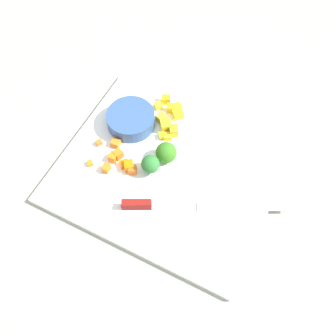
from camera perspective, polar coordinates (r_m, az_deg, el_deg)
ground_plane at (r=0.91m, az=0.00°, el=-0.71°), size 4.00×4.00×0.00m
cutting_board at (r=0.90m, az=0.00°, el=-0.52°), size 0.42×0.36×0.01m
prep_bowl at (r=0.95m, az=-4.76°, el=6.19°), size 0.10×0.10×0.03m
chef_knife at (r=0.85m, az=1.07°, el=-4.76°), size 0.29×0.16×0.02m
carrot_dice_0 at (r=0.94m, az=-8.77°, el=3.20°), size 0.01×0.02×0.01m
carrot_dice_1 at (r=0.91m, az=-6.98°, el=1.37°), size 0.02×0.02×0.02m
carrot_dice_2 at (r=0.89m, az=-5.00°, el=0.28°), size 0.03×0.03×0.02m
carrot_dice_3 at (r=0.90m, az=-7.87°, el=-0.03°), size 0.01×0.02×0.01m
carrot_dice_4 at (r=0.91m, az=-9.89°, el=0.61°), size 0.02×0.02×0.01m
carrot_dice_5 at (r=0.90m, az=-5.57°, el=0.50°), size 0.02×0.02×0.01m
carrot_dice_6 at (r=0.91m, az=-6.36°, el=1.75°), size 0.02×0.02×0.02m
carrot_dice_7 at (r=0.93m, az=-6.67°, el=3.16°), size 0.02×0.02×0.01m
carrot_dice_8 at (r=0.89m, az=-4.53°, el=-0.29°), size 0.02×0.02×0.02m
pepper_dice_0 at (r=0.96m, az=1.28°, el=6.88°), size 0.03×0.03×0.02m
pepper_dice_1 at (r=0.96m, az=-0.82°, el=6.35°), size 0.02×0.02×0.02m
pepper_dice_2 at (r=0.98m, az=1.18°, el=7.75°), size 0.02×0.02×0.01m
pepper_dice_3 at (r=0.99m, az=-0.26°, el=8.70°), size 0.02×0.02×0.02m
pepper_dice_4 at (r=0.94m, az=-0.28°, el=5.39°), size 0.03×0.03×0.02m
pepper_dice_5 at (r=0.98m, az=-1.27°, el=7.90°), size 0.02×0.02×0.01m
pepper_dice_6 at (r=0.94m, az=-0.81°, el=4.14°), size 0.02×0.02×0.01m
pepper_dice_7 at (r=0.97m, az=0.37°, el=7.63°), size 0.02×0.02×0.02m
pepper_dice_8 at (r=0.94m, az=0.76°, el=4.78°), size 0.03×0.03×0.02m
pepper_dice_9 at (r=0.93m, az=-0.01°, el=4.04°), size 0.02×0.02×0.01m
broccoli_floret_0 at (r=0.88m, az=-2.27°, el=0.46°), size 0.04×0.04×0.04m
broccoli_floret_1 at (r=0.89m, az=-0.23°, el=1.96°), size 0.04×0.04×0.04m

